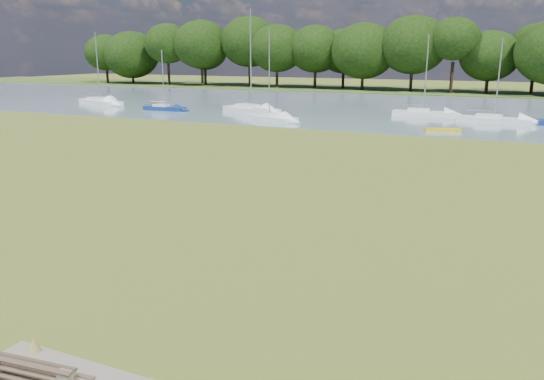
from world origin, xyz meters
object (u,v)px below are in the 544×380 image
at_px(sailboat_9, 164,107).
at_px(sailboat_2, 100,100).
at_px(sailboat_7, 251,108).
at_px(sailboat_8, 269,116).
at_px(kayak, 443,130).
at_px(sailboat_3, 423,112).
at_px(sailboat_0, 494,118).

bearing_deg(sailboat_9, sailboat_2, 165.16).
height_order(sailboat_7, sailboat_8, sailboat_7).
bearing_deg(kayak, sailboat_9, 152.35).
bearing_deg(sailboat_2, kayak, 12.09).
bearing_deg(sailboat_3, sailboat_8, -149.53).
height_order(sailboat_0, sailboat_9, sailboat_0).
bearing_deg(sailboat_3, sailboat_9, -172.61).
height_order(sailboat_0, sailboat_8, sailboat_8).
distance_m(kayak, sailboat_9, 30.48).
xyz_separation_m(sailboat_0, sailboat_3, (-6.69, 2.27, 0.05)).
relative_size(sailboat_8, sailboat_9, 1.29).
xyz_separation_m(sailboat_8, sailboat_9, (-14.17, 3.17, -0.00)).
distance_m(sailboat_0, sailboat_2, 45.14).
height_order(sailboat_8, sailboat_9, sailboat_8).
xyz_separation_m(kayak, sailboat_0, (3.49, 8.02, 0.28)).
xyz_separation_m(sailboat_2, sailboat_7, (21.23, -0.92, 0.06)).
distance_m(kayak, sailboat_2, 42.22).
bearing_deg(sailboat_9, sailboat_7, 9.37).
height_order(sailboat_3, sailboat_9, sailboat_3).
height_order(sailboat_2, sailboat_3, sailboat_2).
distance_m(sailboat_8, sailboat_9, 14.52).
height_order(kayak, sailboat_2, sailboat_2).
bearing_deg(sailboat_7, sailboat_0, 27.29).
bearing_deg(kayak, sailboat_0, 46.83).
xyz_separation_m(sailboat_7, sailboat_9, (-9.78, -1.84, -0.13)).
height_order(sailboat_7, sailboat_9, sailboat_7).
relative_size(kayak, sailboat_9, 0.43).
distance_m(sailboat_2, sailboat_8, 26.30).
distance_m(sailboat_0, sailboat_9, 33.88).
relative_size(sailboat_3, sailboat_8, 0.94).
bearing_deg(sailboat_2, sailboat_0, 22.92).
xyz_separation_m(kayak, sailboat_9, (-30.18, 4.25, 0.26)).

